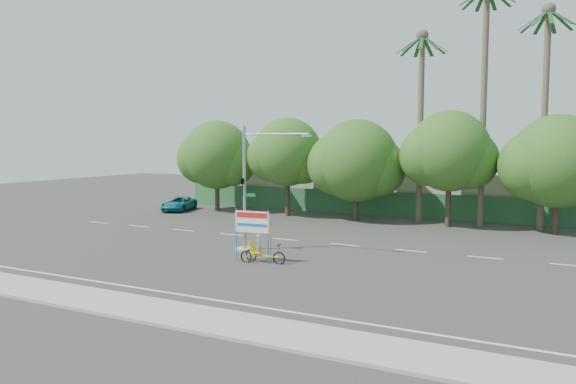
% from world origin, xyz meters
% --- Properties ---
extents(ground, '(120.00, 120.00, 0.00)m').
position_xyz_m(ground, '(0.00, 0.00, 0.00)').
color(ground, '#33302D').
rests_on(ground, ground).
extents(sidewalk_near, '(50.00, 2.40, 0.12)m').
position_xyz_m(sidewalk_near, '(0.00, -7.50, 0.06)').
color(sidewalk_near, gray).
rests_on(sidewalk_near, ground).
extents(fence, '(38.00, 0.08, 2.00)m').
position_xyz_m(fence, '(0.00, 21.50, 1.00)').
color(fence, '#336B3D').
rests_on(fence, ground).
extents(building_left, '(12.00, 8.00, 4.00)m').
position_xyz_m(building_left, '(-10.00, 26.00, 2.00)').
color(building_left, '#C2B49A').
rests_on(building_left, ground).
extents(building_right, '(14.00, 8.00, 3.60)m').
position_xyz_m(building_right, '(8.00, 26.00, 1.80)').
color(building_right, '#C2B49A').
rests_on(building_right, ground).
extents(tree_far_left, '(7.14, 6.00, 7.96)m').
position_xyz_m(tree_far_left, '(-14.05, 18.00, 4.76)').
color(tree_far_left, '#473828').
rests_on(tree_far_left, ground).
extents(tree_left, '(6.66, 5.60, 8.07)m').
position_xyz_m(tree_left, '(-7.05, 18.00, 5.06)').
color(tree_left, '#473828').
rests_on(tree_left, ground).
extents(tree_center, '(7.62, 6.40, 7.85)m').
position_xyz_m(tree_center, '(-1.05, 18.00, 4.47)').
color(tree_center, '#473828').
rests_on(tree_center, ground).
extents(tree_right, '(6.90, 5.80, 8.36)m').
position_xyz_m(tree_right, '(5.95, 18.00, 5.24)').
color(tree_right, '#473828').
rests_on(tree_right, ground).
extents(tree_far_right, '(7.38, 6.20, 7.94)m').
position_xyz_m(tree_far_right, '(12.95, 18.00, 4.64)').
color(tree_far_right, '#473828').
rests_on(tree_far_right, ground).
extents(palm_tall, '(3.73, 3.79, 17.45)m').
position_xyz_m(palm_tall, '(8.00, 19.50, 10.46)').
color(palm_tall, '#70604C').
rests_on(palm_tall, ground).
extents(palm_mid, '(3.73, 3.79, 15.45)m').
position_xyz_m(palm_mid, '(12.00, 19.50, 9.40)').
color(palm_mid, '#70604C').
rests_on(palm_mid, ground).
extents(palm_short, '(3.73, 3.79, 14.45)m').
position_xyz_m(palm_short, '(3.50, 19.50, 8.86)').
color(palm_short, '#70604C').
rests_on(palm_short, ground).
extents(traffic_signal, '(4.72, 1.10, 7.00)m').
position_xyz_m(traffic_signal, '(-2.20, 3.98, 2.92)').
color(traffic_signal, gray).
rests_on(traffic_signal, ground).
extents(trike_billboard, '(2.80, 0.69, 2.75)m').
position_xyz_m(trike_billboard, '(-0.23, 1.50, 1.11)').
color(trike_billboard, black).
rests_on(trike_billboard, ground).
extents(pickup_truck, '(3.18, 4.82, 1.23)m').
position_xyz_m(pickup_truck, '(-17.17, 16.60, 0.62)').
color(pickup_truck, '#106F76').
rests_on(pickup_truck, ground).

